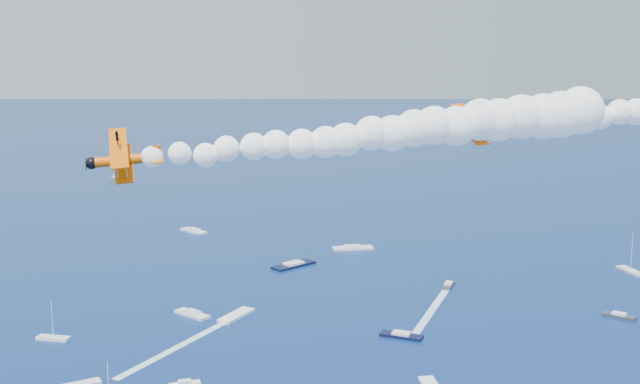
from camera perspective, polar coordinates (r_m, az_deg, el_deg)
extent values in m
cube|color=white|center=(203.53, -5.99, -8.73)|extent=(10.30, 11.29, 0.70)
cube|color=#303440|center=(229.29, 9.15, -6.59)|extent=(6.00, 7.66, 0.70)
cube|color=silver|center=(197.35, -18.49, -9.86)|extent=(8.08, 5.35, 0.70)
cube|color=silver|center=(257.76, 21.27, -5.27)|extent=(3.75, 10.34, 0.70)
cube|color=white|center=(294.52, -9.02, -2.75)|extent=(9.38, 11.47, 0.70)
cube|color=white|center=(205.66, -9.11, -8.60)|extent=(8.89, 10.06, 0.70)
cube|color=black|center=(189.90, 5.83, -10.16)|extent=(10.04, 8.24, 0.70)
cube|color=silver|center=(266.90, 2.35, -4.02)|extent=(13.59, 4.81, 0.70)
cube|color=#2D343D|center=(215.20, 20.56, -8.29)|extent=(7.22, 7.63, 0.70)
cube|color=black|center=(246.66, -1.89, -5.23)|extent=(14.93, 11.56, 0.70)
cube|color=white|center=(185.00, -10.39, -10.96)|extent=(25.93, 30.42, 0.04)
cube|color=white|center=(208.14, 7.93, -8.43)|extent=(21.72, 33.35, 0.04)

